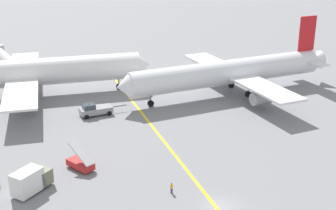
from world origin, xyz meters
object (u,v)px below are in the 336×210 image
object	(u,v)px
ground_crew_ramp_agent_by_cones	(172,188)
jet_bridge	(3,57)
airliner_being_pushed	(230,72)
gse_catering_truck_tall	(31,180)
airliner_at_gate_left	(31,73)
gse_stair_truck_yellow	(81,163)
pushback_tug	(95,110)

from	to	relation	value
ground_crew_ramp_agent_by_cones	jet_bridge	distance (m)	71.26
airliner_being_pushed	gse_catering_truck_tall	xyz separation A→B (m)	(-43.27, -29.07, -3.20)
airliner_at_gate_left	ground_crew_ramp_agent_by_cones	xyz separation A→B (m)	(15.75, -47.42, -4.47)
gse_stair_truck_yellow	jet_bridge	xyz separation A→B (m)	(-11.04, 56.96, 3.14)
gse_stair_truck_yellow	ground_crew_ramp_agent_by_cones	distance (m)	15.26
pushback_tug	gse_stair_truck_yellow	xyz separation A→B (m)	(-5.81, -21.20, -0.15)
airliner_being_pushed	gse_stair_truck_yellow	xyz separation A→B (m)	(-36.00, -24.63, -3.93)
airliner_being_pushed	jet_bridge	size ratio (longest dim) A/B	2.68
gse_catering_truck_tall	pushback_tug	bearing A→B (deg)	62.97
pushback_tug	ground_crew_ramp_agent_by_cones	bearing A→B (deg)	-81.15
gse_stair_truck_yellow	jet_bridge	bearing A→B (deg)	100.96
airliner_at_gate_left	ground_crew_ramp_agent_by_cones	bearing A→B (deg)	-71.63
ground_crew_ramp_agent_by_cones	jet_bridge	bearing A→B (deg)	107.86
gse_catering_truck_tall	ground_crew_ramp_agent_by_cones	xyz separation A→B (m)	(18.07, -6.34, -0.95)
gse_stair_truck_yellow	jet_bridge	distance (m)	58.11
pushback_tug	ground_crew_ramp_agent_by_cones	distance (m)	32.37
airliner_at_gate_left	pushback_tug	distance (m)	19.26
airliner_being_pushed	pushback_tug	bearing A→B (deg)	-173.52
airliner_at_gate_left	airliner_being_pushed	xyz separation A→B (m)	(40.96, -12.01, -0.32)
airliner_at_gate_left	ground_crew_ramp_agent_by_cones	distance (m)	50.17
airliner_being_pushed	gse_catering_truck_tall	bearing A→B (deg)	-146.11
gse_catering_truck_tall	gse_stair_truck_yellow	bearing A→B (deg)	31.42
airliner_at_gate_left	jet_bridge	size ratio (longest dim) A/B	2.70
airliner_at_gate_left	pushback_tug	world-z (taller)	airliner_at_gate_left
gse_stair_truck_yellow	ground_crew_ramp_agent_by_cones	size ratio (longest dim) A/B	3.12
airliner_at_gate_left	pushback_tug	size ratio (longest dim) A/B	5.39
airliner_being_pushed	jet_bridge	bearing A→B (deg)	145.49
jet_bridge	airliner_at_gate_left	bearing A→B (deg)	-73.35
ground_crew_ramp_agent_by_cones	pushback_tug	bearing A→B (deg)	98.85
ground_crew_ramp_agent_by_cones	airliner_at_gate_left	bearing A→B (deg)	108.37
gse_stair_truck_yellow	pushback_tug	bearing A→B (deg)	74.67
airliner_at_gate_left	jet_bridge	xyz separation A→B (m)	(-6.08, 20.32, -1.10)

